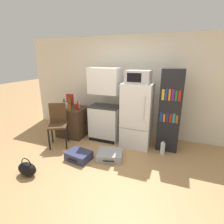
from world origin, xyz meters
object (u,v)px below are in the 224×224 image
kitchen_hutch (105,108)px  refrigerator (137,115)px  bottle_clear_short (67,106)px  bottle_milk_white (78,105)px  bookshelf (170,111)px  suitcase_large_flat (110,155)px  handbag (27,169)px  water_bottle_front (163,148)px  bottle_ketchup_red (78,106)px  bottle_green_tall (64,104)px  bottle_olive_oil (70,102)px  chair (58,120)px  side_table (73,121)px  microwave (139,77)px  bottle_amber_beer (69,108)px  cereal_box (70,100)px  suitcase_small_flat (79,156)px

kitchen_hutch → refrigerator: 0.82m
bottle_clear_short → bottle_milk_white: (0.21, 0.16, -0.00)m
bookshelf → suitcase_large_flat: bearing=-140.2°
bottle_milk_white → handbag: bearing=-89.0°
kitchen_hutch → water_bottle_front: bearing=-10.0°
bottle_clear_short → bottle_ketchup_red: 0.27m
bottle_green_tall → bottle_milk_white: size_ratio=1.26×
bottle_olive_oil → chair: size_ratio=0.29×
side_table → bottle_clear_short: size_ratio=3.83×
microwave → chair: bearing=-160.2°
bottle_olive_oil → bottle_amber_beer: bearing=-57.5°
microwave → cereal_box: microwave is taller
handbag → side_table: bearing=96.2°
side_table → chair: (-0.02, -0.57, 0.22)m
bottle_clear_short → handbag: bearing=-81.5°
bottle_milk_white → chair: (-0.18, -0.60, -0.24)m
kitchen_hutch → bottle_olive_oil: bearing=179.9°
bottle_clear_short → suitcase_large_flat: size_ratio=0.33×
microwave → bottle_amber_beer: microwave is taller
kitchen_hutch → microwave: bearing=-3.4°
bottle_milk_white → handbag: bottle_milk_white is taller
microwave → bottle_green_tall: microwave is taller
microwave → bottle_green_tall: size_ratio=2.08×
bottle_milk_white → suitcase_small_flat: bearing=-59.4°
kitchen_hutch → cereal_box: bearing=173.4°
cereal_box → suitcase_large_flat: size_ratio=0.50×
side_table → bookshelf: 2.44m
side_table → bottle_clear_short: 0.48m
suitcase_small_flat → side_table: bearing=136.3°
bottle_ketchup_red → bottle_milk_white: bottle_milk_white is taller
suitcase_small_flat → bottle_amber_beer: bearing=141.1°
handbag → suitcase_small_flat: bearing=52.9°
chair → suitcase_large_flat: 1.46m
bottle_amber_beer → suitcase_large_flat: 1.53m
side_table → suitcase_small_flat: size_ratio=1.43×
side_table → bottle_milk_white: bottle_milk_white is taller
bottle_olive_oil → chair: (0.11, -0.66, -0.28)m
bottle_milk_white → bookshelf: bearing=3.0°
bottle_amber_beer → handbag: 1.65m
kitchen_hutch → water_bottle_front: (1.45, -0.26, -0.67)m
bottle_amber_beer → kitchen_hutch: bearing=24.5°
refrigerator → bottle_milk_white: bearing=-179.2°
refrigerator → microwave: 0.86m
bottle_ketchup_red → handbag: 1.83m
bottle_ketchup_red → side_table: bearing=161.0°
bottle_green_tall → bottle_amber_beer: size_ratio=1.22×
bookshelf → suitcase_large_flat: 1.58m
suitcase_large_flat → handbag: size_ratio=1.65×
chair → water_bottle_front: chair is taller
suitcase_small_flat → chair: bearing=160.4°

